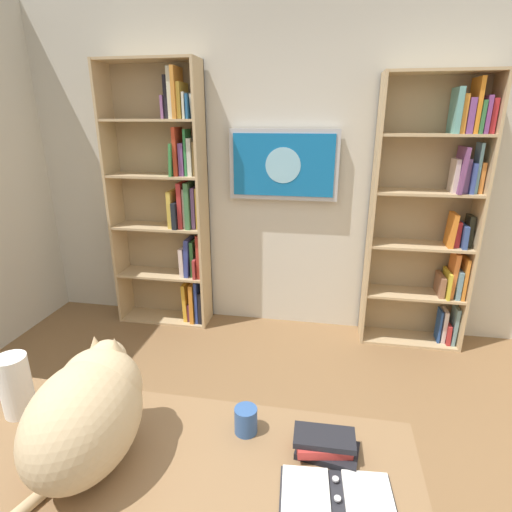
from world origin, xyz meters
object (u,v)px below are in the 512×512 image
bookshelf_right (171,202)px  wall_mounted_tv (283,165)px  open_binder (337,501)px  bookshelf_left (435,214)px  desk_book_stack (325,445)px  desk (162,499)px  coffee_mug (246,420)px  paper_towel_roll (16,385)px  cat (90,410)px

bookshelf_right → wall_mounted_tv: bearing=-175.0°
wall_mounted_tv → open_binder: size_ratio=2.54×
bookshelf_left → wall_mounted_tv: 1.23m
bookshelf_right → open_binder: bearing=120.9°
desk_book_stack → desk: bearing=19.3°
open_binder → coffee_mug: coffee_mug is taller
coffee_mug → desk_book_stack: (-0.27, 0.05, -0.01)m
bookshelf_right → paper_towel_roll: size_ratio=9.33×
wall_mounted_tv → paper_towel_roll: bearing=72.3°
cat → desk_book_stack: 0.76m
desk → bookshelf_left: bearing=-118.8°
desk → open_binder: bearing=179.7°
coffee_mug → paper_towel_roll: bearing=3.6°
desk → wall_mounted_tv: bearing=-92.3°
bookshelf_right → bookshelf_left: bearing=-180.0°
desk_book_stack → bookshelf_left: bearing=-109.9°
cat → open_binder: cat is taller
bookshelf_right → desk: bearing=110.1°
desk → bookshelf_right: bearing=-69.9°
wall_mounted_tv → desk_book_stack: bearing=100.3°
open_binder → paper_towel_roll: paper_towel_roll is taller
wall_mounted_tv → open_binder: 2.54m
cat → desk_book_stack: bearing=-168.4°
bookshelf_right → cat: bookshelf_right is taller
open_binder → coffee_mug: bearing=-36.1°
bookshelf_left → paper_towel_roll: (1.90, 2.15, -0.23)m
bookshelf_left → wall_mounted_tv: bearing=-4.0°
coffee_mug → cat: bearing=23.8°
bookshelf_right → open_binder: 2.74m
paper_towel_roll → coffee_mug: size_ratio=2.47×
wall_mounted_tv → coffee_mug: wall_mounted_tv is taller
paper_towel_roll → desk_book_stack: (-1.12, -0.00, -0.08)m
bookshelf_left → open_binder: bookshelf_left is taller
wall_mounted_tv → coffee_mug: bearing=93.5°
bookshelf_left → bookshelf_right: size_ratio=0.95×
coffee_mug → desk_book_stack: size_ratio=0.44×
paper_towel_roll → coffee_mug: bearing=-176.4°
desk → open_binder: open_binder is taller
cat → desk_book_stack: size_ratio=2.59×
desk → cat: (0.22, -0.03, 0.29)m
bookshelf_right → coffee_mug: (-1.08, 2.10, -0.31)m
bookshelf_right → desk: size_ratio=1.38×
open_binder → bookshelf_right: bearing=-59.1°
bookshelf_left → coffee_mug: 2.37m
paper_towel_roll → bookshelf_left: bearing=-131.4°
wall_mounted_tv → coffee_mug: size_ratio=9.18×
cat → wall_mounted_tv: bearing=-97.6°
bookshelf_left → open_binder: 2.47m
bookshelf_left → bookshelf_right: 2.13m
wall_mounted_tv → coffee_mug: 2.28m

